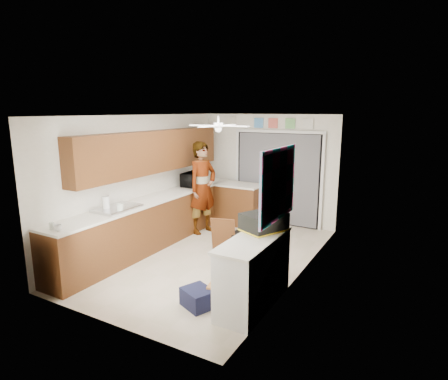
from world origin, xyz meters
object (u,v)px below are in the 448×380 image
at_px(cup, 58,228).
at_px(microwave, 193,179).
at_px(paper_towel_roll, 106,204).
at_px(cardboard_box, 225,293).
at_px(navy_crate, 198,298).
at_px(dog, 237,240).
at_px(man, 203,188).
at_px(suitcase, 264,222).

bearing_deg(cup, microwave, 91.69).
bearing_deg(paper_towel_roll, cardboard_box, -4.88).
bearing_deg(cardboard_box, paper_towel_roll, 175.12).
relative_size(microwave, cup, 4.84).
relative_size(paper_towel_roll, navy_crate, 0.60).
relative_size(cardboard_box, dog, 0.88).
height_order(microwave, cardboard_box, microwave).
xyz_separation_m(cup, paper_towel_roll, (-0.22, 1.10, 0.08)).
height_order(cup, man, man).
distance_m(cup, man, 3.35).
bearing_deg(dog, microwave, 139.16).
bearing_deg(man, navy_crate, -135.33).
distance_m(microwave, cardboard_box, 3.61).
relative_size(suitcase, navy_crate, 1.42).
bearing_deg(cup, man, 85.46).
xyz_separation_m(man, dog, (1.15, -0.61, -0.78)).
xyz_separation_m(microwave, cardboard_box, (2.27, -2.64, -0.95)).
bearing_deg(dog, suitcase, -63.23).
relative_size(microwave, suitcase, 0.95).
height_order(paper_towel_roll, man, man).
relative_size(cup, man, 0.06).
bearing_deg(navy_crate, cup, -161.53).
xyz_separation_m(microwave, man, (0.37, -0.20, -0.12)).
relative_size(paper_towel_roll, suitcase, 0.42).
relative_size(suitcase, dog, 1.16).
bearing_deg(microwave, suitcase, -134.95).
bearing_deg(cup, dog, 62.56).
bearing_deg(cardboard_box, cup, -157.57).
height_order(microwave, dog, microwave).
relative_size(suitcase, man, 0.30).
bearing_deg(paper_towel_roll, man, 77.86).
relative_size(microwave, paper_towel_roll, 2.26).
xyz_separation_m(microwave, navy_crate, (1.99, -2.90, -0.97)).
height_order(navy_crate, man, man).
xyz_separation_m(cup, dog, (1.41, 2.72, -0.79)).
height_order(microwave, man, man).
height_order(microwave, paper_towel_roll, microwave).
bearing_deg(cardboard_box, navy_crate, -136.33).
height_order(suitcase, man, man).
height_order(suitcase, cardboard_box, suitcase).
bearing_deg(man, suitcase, -117.08).
distance_m(microwave, paper_towel_roll, 2.44).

